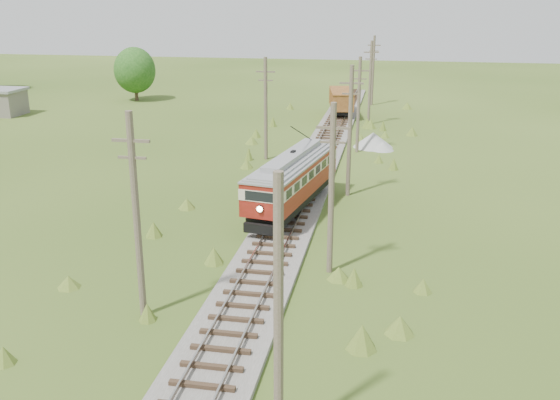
# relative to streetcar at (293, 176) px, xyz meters

# --- Properties ---
(railbed_main) EXTENTS (3.60, 96.00, 0.57)m
(railbed_main) POSITION_rel_streetcar_xyz_m (0.00, 7.33, -2.27)
(railbed_main) COLOR #605B54
(railbed_main) RESTS_ON ground
(streetcar) EXTENTS (4.53, 11.50, 5.20)m
(streetcar) POSITION_rel_streetcar_xyz_m (0.00, 0.00, 0.00)
(streetcar) COLOR black
(streetcar) RESTS_ON ground
(gondola) EXTENTS (3.57, 7.73, 2.47)m
(gondola) POSITION_rel_streetcar_xyz_m (0.00, 34.72, -0.57)
(gondola) COLOR black
(gondola) RESTS_ON ground
(gravel_pile) EXTENTS (3.79, 4.02, 1.38)m
(gravel_pile) POSITION_rel_streetcar_xyz_m (4.48, 19.35, -1.82)
(gravel_pile) COLOR gray
(gravel_pile) RESTS_ON ground
(utility_pole_r_1) EXTENTS (0.30, 0.30, 8.80)m
(utility_pole_r_1) POSITION_rel_streetcar_xyz_m (3.10, -21.67, 1.94)
(utility_pole_r_1) COLOR brown
(utility_pole_r_1) RESTS_ON ground
(utility_pole_r_2) EXTENTS (1.60, 0.30, 8.60)m
(utility_pole_r_2) POSITION_rel_streetcar_xyz_m (3.30, -8.67, 1.96)
(utility_pole_r_2) COLOR brown
(utility_pole_r_2) RESTS_ON ground
(utility_pole_r_3) EXTENTS (1.60, 0.30, 9.00)m
(utility_pole_r_3) POSITION_rel_streetcar_xyz_m (3.20, 4.33, 2.17)
(utility_pole_r_3) COLOR brown
(utility_pole_r_3) RESTS_ON ground
(utility_pole_r_4) EXTENTS (1.60, 0.30, 8.40)m
(utility_pole_r_4) POSITION_rel_streetcar_xyz_m (3.00, 17.33, 1.86)
(utility_pole_r_4) COLOR brown
(utility_pole_r_4) RESTS_ON ground
(utility_pole_r_5) EXTENTS (1.60, 0.30, 8.90)m
(utility_pole_r_5) POSITION_rel_streetcar_xyz_m (3.40, 30.33, 2.11)
(utility_pole_r_5) COLOR brown
(utility_pole_r_5) RESTS_ON ground
(utility_pole_r_6) EXTENTS (1.60, 0.30, 8.70)m
(utility_pole_r_6) POSITION_rel_streetcar_xyz_m (3.20, 43.33, 2.01)
(utility_pole_r_6) COLOR brown
(utility_pole_r_6) RESTS_ON ground
(utility_pole_l_a) EXTENTS (1.60, 0.30, 9.00)m
(utility_pole_l_a) POSITION_rel_streetcar_xyz_m (-4.20, -14.67, 2.17)
(utility_pole_l_a) COLOR brown
(utility_pole_l_a) RESTS_ON ground
(utility_pole_l_b) EXTENTS (1.60, 0.30, 8.60)m
(utility_pole_l_b) POSITION_rel_streetcar_xyz_m (-4.50, 13.33, 1.96)
(utility_pole_l_b) COLOR brown
(utility_pole_l_b) RESTS_ON ground
(tree_mid_a) EXTENTS (5.46, 5.46, 7.03)m
(tree_mid_a) POSITION_rel_streetcar_xyz_m (-28.00, 41.33, 1.56)
(tree_mid_a) COLOR #38281C
(tree_mid_a) RESTS_ON ground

